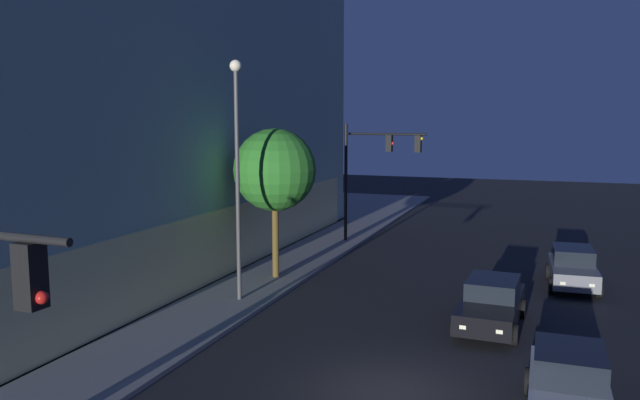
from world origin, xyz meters
TOP-DOWN VIEW (x-y plane):
  - ground_plane at (0.00, 0.00)m, footprint 120.00×120.00m
  - traffic_light_far_corner at (18.23, 5.36)m, footprint 0.48×4.64m
  - street_lamp_sidewalk at (5.81, 7.29)m, footprint 0.44×0.44m
  - sidewalk_tree at (9.43, 7.40)m, footprint 3.54×3.54m
  - car_silver at (-0.04, -4.20)m, footprint 4.35×1.97m
  - car_black at (6.31, -1.96)m, footprint 4.80×2.20m
  - car_grey at (12.58, -4.73)m, footprint 4.22×2.13m

SIDE VIEW (x-z plane):
  - ground_plane at x=0.00m, z-range 0.00..0.00m
  - car_black at x=6.31m, z-range 0.01..1.60m
  - car_grey at x=12.58m, z-range 0.02..1.66m
  - car_silver at x=-0.04m, z-range 0.00..1.69m
  - traffic_light_far_corner at x=18.23m, z-range 1.45..8.03m
  - sidewalk_tree at x=9.43m, z-range 1.58..8.02m
  - street_lamp_sidewalk at x=5.81m, z-range 1.21..10.17m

